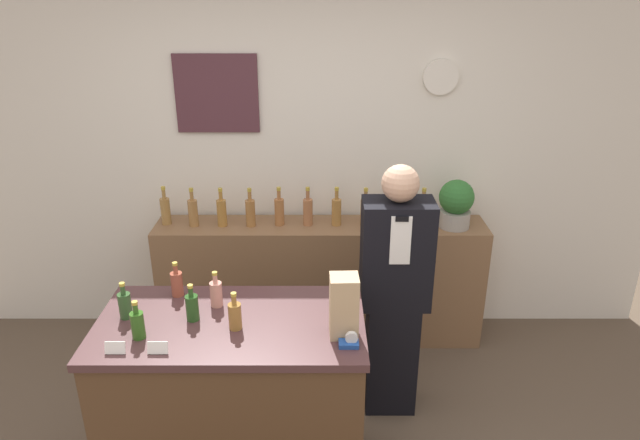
# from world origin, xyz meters

# --- Properties ---
(back_wall) EXTENTS (5.20, 0.09, 2.70)m
(back_wall) POSITION_xyz_m (-0.00, 2.00, 1.35)
(back_wall) COLOR silver
(back_wall) RESTS_ON ground_plane
(back_shelf) EXTENTS (2.32, 0.37, 0.90)m
(back_shelf) POSITION_xyz_m (0.15, 1.76, 0.45)
(back_shelf) COLOR brown
(back_shelf) RESTS_ON ground_plane
(display_counter) EXTENTS (1.29, 0.69, 0.97)m
(display_counter) POSITION_xyz_m (-0.29, 0.43, 0.48)
(display_counter) COLOR #4C331E
(display_counter) RESTS_ON ground_plane
(shopkeeper) EXTENTS (0.40, 0.25, 1.58)m
(shopkeeper) POSITION_xyz_m (0.58, 0.99, 0.79)
(shopkeeper) COLOR black
(shopkeeper) RESTS_ON ground_plane
(potted_plant) EXTENTS (0.24, 0.24, 0.34)m
(potted_plant) POSITION_xyz_m (1.07, 1.72, 1.08)
(potted_plant) COLOR #9E998E
(potted_plant) RESTS_ON back_shelf
(paper_bag) EXTENTS (0.13, 0.12, 0.30)m
(paper_bag) POSITION_xyz_m (0.25, 0.32, 1.12)
(paper_bag) COLOR tan
(paper_bag) RESTS_ON display_counter
(tape_dispenser) EXTENTS (0.09, 0.06, 0.07)m
(tape_dispenser) POSITION_xyz_m (0.28, 0.23, 0.99)
(tape_dispenser) COLOR #1E4799
(tape_dispenser) RESTS_ON display_counter
(price_card_left) EXTENTS (0.09, 0.02, 0.06)m
(price_card_left) POSITION_xyz_m (-0.75, 0.17, 1.00)
(price_card_left) COLOR white
(price_card_left) RESTS_ON display_counter
(price_card_right) EXTENTS (0.09, 0.02, 0.06)m
(price_card_right) POSITION_xyz_m (-0.57, 0.17, 1.00)
(price_card_right) COLOR white
(price_card_right) RESTS_ON display_counter
(counter_bottle_0) EXTENTS (0.06, 0.06, 0.19)m
(counter_bottle_0) POSITION_xyz_m (-0.79, 0.46, 1.04)
(counter_bottle_0) COLOR #2E4F27
(counter_bottle_0) RESTS_ON display_counter
(counter_bottle_1) EXTENTS (0.06, 0.06, 0.19)m
(counter_bottle_1) POSITION_xyz_m (-0.68, 0.29, 1.04)
(counter_bottle_1) COLOR #2C591B
(counter_bottle_1) RESTS_ON display_counter
(counter_bottle_2) EXTENTS (0.06, 0.06, 0.19)m
(counter_bottle_2) POSITION_xyz_m (-0.59, 0.68, 1.04)
(counter_bottle_2) COLOR brown
(counter_bottle_2) RESTS_ON display_counter
(counter_bottle_3) EXTENTS (0.06, 0.06, 0.19)m
(counter_bottle_3) POSITION_xyz_m (-0.47, 0.45, 1.04)
(counter_bottle_3) COLOR #254C1D
(counter_bottle_3) RESTS_ON display_counter
(counter_bottle_4) EXTENTS (0.06, 0.06, 0.19)m
(counter_bottle_4) POSITION_xyz_m (-0.37, 0.57, 1.04)
(counter_bottle_4) COLOR tan
(counter_bottle_4) RESTS_ON display_counter
(counter_bottle_5) EXTENTS (0.06, 0.06, 0.19)m
(counter_bottle_5) POSITION_xyz_m (-0.25, 0.37, 1.04)
(counter_bottle_5) COLOR olive
(counter_bottle_5) RESTS_ON display_counter
(shelf_bottle_0) EXTENTS (0.07, 0.07, 0.28)m
(shelf_bottle_0) POSITION_xyz_m (-0.93, 1.77, 1.01)
(shelf_bottle_0) COLOR olive
(shelf_bottle_0) RESTS_ON back_shelf
(shelf_bottle_1) EXTENTS (0.07, 0.07, 0.28)m
(shelf_bottle_1) POSITION_xyz_m (-0.73, 1.74, 1.01)
(shelf_bottle_1) COLOR #9B6E3C
(shelf_bottle_1) RESTS_ON back_shelf
(shelf_bottle_2) EXTENTS (0.07, 0.07, 0.28)m
(shelf_bottle_2) POSITION_xyz_m (-0.53, 1.74, 1.01)
(shelf_bottle_2) COLOR #A47233
(shelf_bottle_2) RESTS_ON back_shelf
(shelf_bottle_3) EXTENTS (0.07, 0.07, 0.28)m
(shelf_bottle_3) POSITION_xyz_m (-0.34, 1.74, 1.01)
(shelf_bottle_3) COLOR #9D6836
(shelf_bottle_3) RESTS_ON back_shelf
(shelf_bottle_4) EXTENTS (0.07, 0.07, 0.28)m
(shelf_bottle_4) POSITION_xyz_m (-0.14, 1.76, 1.01)
(shelf_bottle_4) COLOR #A06437
(shelf_bottle_4) RESTS_ON back_shelf
(shelf_bottle_5) EXTENTS (0.07, 0.07, 0.28)m
(shelf_bottle_5) POSITION_xyz_m (0.06, 1.76, 1.01)
(shelf_bottle_5) COLOR #A0653F
(shelf_bottle_5) RESTS_ON back_shelf
(shelf_bottle_6) EXTENTS (0.07, 0.07, 0.28)m
(shelf_bottle_6) POSITION_xyz_m (0.26, 1.76, 1.01)
(shelf_bottle_6) COLOR #A37237
(shelf_bottle_6) RESTS_ON back_shelf
(shelf_bottle_7) EXTENTS (0.07, 0.07, 0.28)m
(shelf_bottle_7) POSITION_xyz_m (0.46, 1.74, 1.01)
(shelf_bottle_7) COLOR olive
(shelf_bottle_7) RESTS_ON back_shelf
(shelf_bottle_8) EXTENTS (0.07, 0.07, 0.28)m
(shelf_bottle_8) POSITION_xyz_m (0.66, 1.76, 1.01)
(shelf_bottle_8) COLOR #9A6631
(shelf_bottle_8) RESTS_ON back_shelf
(shelf_bottle_9) EXTENTS (0.07, 0.07, 0.28)m
(shelf_bottle_9) POSITION_xyz_m (0.85, 1.74, 1.01)
(shelf_bottle_9) COLOR #A0703E
(shelf_bottle_9) RESTS_ON back_shelf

